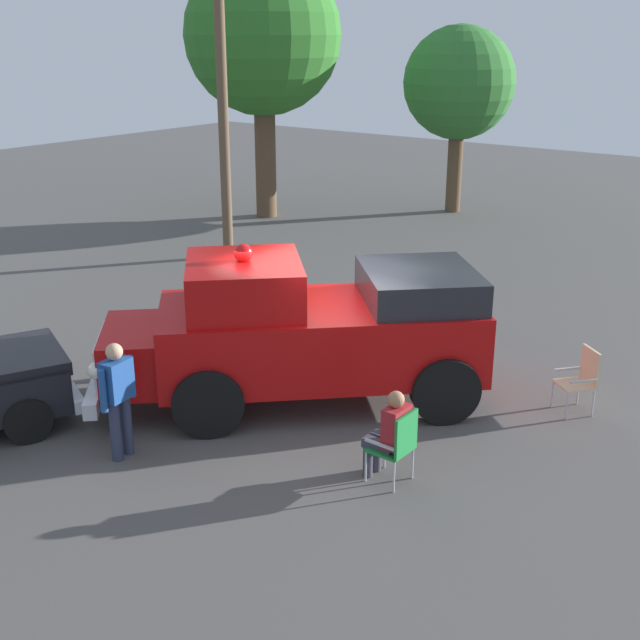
# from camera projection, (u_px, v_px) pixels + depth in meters

# --- Properties ---
(ground_plane) EXTENTS (60.00, 60.00, 0.00)m
(ground_plane) POSITION_uv_depth(u_px,v_px,m) (322.00, 398.00, 13.03)
(ground_plane) COLOR #514F4C
(vintage_fire_truck) EXTENTS (5.70, 5.78, 2.59)m
(vintage_fire_truck) POSITION_uv_depth(u_px,v_px,m) (305.00, 330.00, 12.58)
(vintage_fire_truck) COLOR black
(vintage_fire_truck) RESTS_ON ground
(lawn_chair_near_truck) EXTENTS (0.53, 0.51, 1.02)m
(lawn_chair_near_truck) POSITION_uv_depth(u_px,v_px,m) (398.00, 442.00, 10.41)
(lawn_chair_near_truck) COLOR #B7BABF
(lawn_chair_near_truck) RESTS_ON ground
(lawn_chair_by_car) EXTENTS (0.69, 0.69, 1.02)m
(lawn_chair_by_car) POSITION_uv_depth(u_px,v_px,m) (582.00, 376.00, 12.41)
(lawn_chair_by_car) COLOR #B7BABF
(lawn_chair_by_car) RESTS_ON ground
(spectator_seated) EXTENTS (0.41, 0.54, 1.29)m
(spectator_seated) POSITION_uv_depth(u_px,v_px,m) (390.00, 432.00, 10.45)
(spectator_seated) COLOR #383842
(spectator_seated) RESTS_ON ground
(spectator_standing) EXTENTS (0.65, 0.31, 1.68)m
(spectator_standing) POSITION_uv_depth(u_px,v_px,m) (118.00, 393.00, 10.94)
(spectator_standing) COLOR #2D334C
(spectator_standing) RESTS_ON ground
(oak_tree_left) EXTENTS (3.47, 3.47, 5.77)m
(oak_tree_left) POSITION_uv_depth(u_px,v_px,m) (459.00, 84.00, 25.18)
(oak_tree_left) COLOR brown
(oak_tree_left) RESTS_ON ground
(oak_tree_distant) EXTENTS (4.68, 4.68, 7.77)m
(oak_tree_distant) POSITION_uv_depth(u_px,v_px,m) (263.00, 37.00, 24.01)
(oak_tree_distant) COLOR brown
(oak_tree_distant) RESTS_ON ground
(utility_pole) EXTENTS (0.41, 1.69, 7.09)m
(utility_pole) POSITION_uv_depth(u_px,v_px,m) (223.00, 111.00, 19.95)
(utility_pole) COLOR brown
(utility_pole) RESTS_ON ground
(traffic_cone) EXTENTS (0.40, 0.40, 0.64)m
(traffic_cone) POSITION_uv_depth(u_px,v_px,m) (134.00, 359.00, 13.78)
(traffic_cone) COLOR orange
(traffic_cone) RESTS_ON ground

